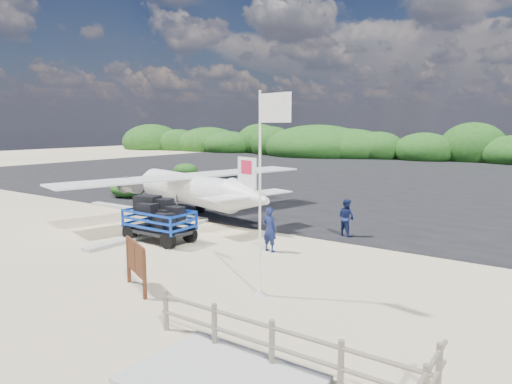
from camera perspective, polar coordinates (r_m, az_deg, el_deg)
ground at (r=16.97m, az=-6.06°, el=-8.37°), size 160.00×160.00×0.00m
asphalt_apron at (r=43.87m, az=20.40°, el=1.43°), size 90.00×50.00×0.04m
lagoon at (r=24.49m, az=-19.91°, el=-3.63°), size 9.00×7.00×0.40m
walkway_pad at (r=9.47m, az=-4.35°, el=-22.58°), size 3.50×2.50×0.10m
vegetation_band at (r=68.29m, az=25.65°, el=3.42°), size 124.00×8.00×4.40m
fence at (r=9.91m, az=1.97°, el=-21.03°), size 6.40×2.00×1.10m
baggage_cart at (r=19.83m, az=-11.94°, el=-6.05°), size 3.21×1.84×1.60m
flagpole at (r=13.49m, az=0.48°, el=-12.79°), size 1.24×0.73×5.80m
signboard at (r=14.32m, az=-14.66°, el=-11.79°), size 1.75×0.92×1.52m
crew_a at (r=17.68m, az=1.73°, el=-4.69°), size 0.68×0.48×1.75m
crew_b at (r=20.50m, az=11.19°, el=-3.16°), size 0.97×0.86×1.68m
aircraft_small at (r=49.24m, az=3.68°, el=2.63°), size 11.33×11.33×2.90m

